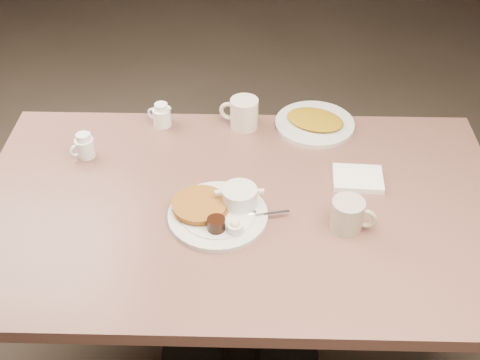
{
  "coord_description": "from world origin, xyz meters",
  "views": [
    {
      "loc": [
        0.03,
        -1.29,
        1.91
      ],
      "look_at": [
        0.0,
        0.02,
        0.82
      ],
      "focal_mm": 46.13,
      "sensor_mm": 36.0,
      "label": 1
    }
  ],
  "objects_px": {
    "coffee_mug_near": "(348,215)",
    "creamer_left": "(84,146)",
    "hash_plate": "(315,122)",
    "main_plate": "(220,209)",
    "coffee_mug_far": "(243,113)",
    "diner_table": "(240,246)",
    "creamer_right": "(161,115)"
  },
  "relations": [
    {
      "from": "hash_plate",
      "to": "coffee_mug_far",
      "type": "bearing_deg",
      "value": -178.4
    },
    {
      "from": "main_plate",
      "to": "coffee_mug_near",
      "type": "distance_m",
      "value": 0.35
    },
    {
      "from": "coffee_mug_far",
      "to": "diner_table",
      "type": "bearing_deg",
      "value": -90.17
    },
    {
      "from": "diner_table",
      "to": "hash_plate",
      "type": "distance_m",
      "value": 0.49
    },
    {
      "from": "coffee_mug_far",
      "to": "creamer_right",
      "type": "bearing_deg",
      "value": 179.8
    },
    {
      "from": "coffee_mug_near",
      "to": "hash_plate",
      "type": "relative_size",
      "value": 0.39
    },
    {
      "from": "main_plate",
      "to": "coffee_mug_far",
      "type": "xyz_separation_m",
      "value": [
        0.06,
        0.43,
        0.03
      ]
    },
    {
      "from": "main_plate",
      "to": "creamer_right",
      "type": "relative_size",
      "value": 4.02
    },
    {
      "from": "creamer_left",
      "to": "hash_plate",
      "type": "xyz_separation_m",
      "value": [
        0.72,
        0.18,
        -0.02
      ]
    },
    {
      "from": "diner_table",
      "to": "creamer_left",
      "type": "relative_size",
      "value": 18.75
    },
    {
      "from": "main_plate",
      "to": "diner_table",
      "type": "bearing_deg",
      "value": 42.23
    },
    {
      "from": "coffee_mug_near",
      "to": "creamer_left",
      "type": "height_order",
      "value": "coffee_mug_near"
    },
    {
      "from": "main_plate",
      "to": "creamer_left",
      "type": "relative_size",
      "value": 4.28
    },
    {
      "from": "main_plate",
      "to": "hash_plate",
      "type": "xyz_separation_m",
      "value": [
        0.29,
        0.44,
        -0.01
      ]
    },
    {
      "from": "main_plate",
      "to": "hash_plate",
      "type": "bearing_deg",
      "value": 56.51
    },
    {
      "from": "diner_table",
      "to": "coffee_mug_near",
      "type": "height_order",
      "value": "coffee_mug_near"
    },
    {
      "from": "hash_plate",
      "to": "creamer_left",
      "type": "bearing_deg",
      "value": -165.94
    },
    {
      "from": "main_plate",
      "to": "creamer_left",
      "type": "bearing_deg",
      "value": 148.72
    },
    {
      "from": "coffee_mug_near",
      "to": "main_plate",
      "type": "bearing_deg",
      "value": 173.43
    },
    {
      "from": "coffee_mug_far",
      "to": "creamer_left",
      "type": "bearing_deg",
      "value": -160.24
    },
    {
      "from": "diner_table",
      "to": "coffee_mug_far",
      "type": "bearing_deg",
      "value": 89.83
    },
    {
      "from": "creamer_right",
      "to": "creamer_left",
      "type": "bearing_deg",
      "value": -141.02
    },
    {
      "from": "creamer_left",
      "to": "diner_table",
      "type": "bearing_deg",
      "value": -23.64
    },
    {
      "from": "coffee_mug_far",
      "to": "creamer_right",
      "type": "xyz_separation_m",
      "value": [
        -0.27,
        0.0,
        -0.01
      ]
    },
    {
      "from": "diner_table",
      "to": "coffee_mug_near",
      "type": "xyz_separation_m",
      "value": [
        0.29,
        -0.09,
        0.22
      ]
    },
    {
      "from": "coffee_mug_near",
      "to": "creamer_left",
      "type": "distance_m",
      "value": 0.83
    },
    {
      "from": "coffee_mug_near",
      "to": "creamer_left",
      "type": "relative_size",
      "value": 1.66
    },
    {
      "from": "creamer_right",
      "to": "hash_plate",
      "type": "relative_size",
      "value": 0.25
    },
    {
      "from": "creamer_right",
      "to": "hash_plate",
      "type": "bearing_deg",
      "value": 0.64
    },
    {
      "from": "coffee_mug_far",
      "to": "hash_plate",
      "type": "relative_size",
      "value": 0.4
    },
    {
      "from": "diner_table",
      "to": "creamer_right",
      "type": "height_order",
      "value": "creamer_right"
    },
    {
      "from": "creamer_left",
      "to": "hash_plate",
      "type": "bearing_deg",
      "value": 14.06
    }
  ]
}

